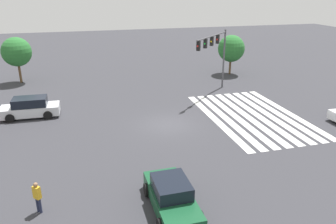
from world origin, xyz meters
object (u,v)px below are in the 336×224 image
at_px(car_2, 172,196).
at_px(tree_corner_c, 16,52).
at_px(tree_corner_b, 231,49).
at_px(pedestrian, 37,196).
at_px(traffic_signal_mast, 215,48).
at_px(car_1, 30,108).

relative_size(car_2, tree_corner_c, 0.90).
relative_size(tree_corner_b, tree_corner_c, 0.94).
relative_size(car_2, pedestrian, 2.80).
xyz_separation_m(car_2, pedestrian, (1.44, 6.17, 0.20)).
xyz_separation_m(car_2, tree_corner_b, (23.63, -14.26, 2.43)).
xyz_separation_m(car_2, tree_corner_c, (26.27, 10.21, 2.75)).
bearing_deg(traffic_signal_mast, tree_corner_c, -71.68).
relative_size(car_1, tree_corner_c, 0.92).
xyz_separation_m(traffic_signal_mast, car_2, (-16.59, 9.05, -3.96)).
bearing_deg(pedestrian, tree_corner_c, 54.51).
relative_size(car_2, tree_corner_b, 0.96).
bearing_deg(tree_corner_b, traffic_signal_mast, 143.51).
xyz_separation_m(car_1, tree_corner_b, (8.88, -22.21, 2.35)).
height_order(pedestrian, tree_corner_c, tree_corner_c).
height_order(car_1, pedestrian, car_1).
xyz_separation_m(traffic_signal_mast, tree_corner_b, (7.04, -5.21, -1.53)).
height_order(car_1, car_2, car_1).
xyz_separation_m(car_1, pedestrian, (-13.31, -1.77, 0.12)).
bearing_deg(tree_corner_b, car_2, 148.88).
height_order(traffic_signal_mast, pedestrian, traffic_signal_mast).
xyz_separation_m(car_1, tree_corner_c, (11.51, 2.27, 2.67)).
relative_size(pedestrian, tree_corner_b, 0.34).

